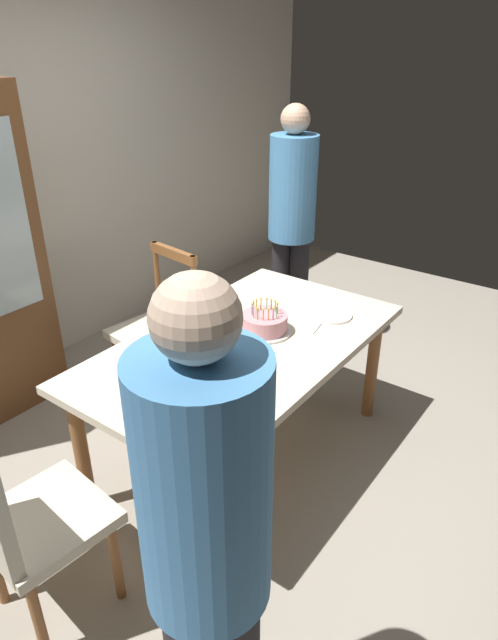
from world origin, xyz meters
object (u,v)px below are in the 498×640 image
at_px(plate_far_side, 199,334).
at_px(person_guest, 292,217).
at_px(birthday_cake, 265,324).
at_px(chair_upholstered, 19,517).
at_px(dining_table, 243,355).
at_px(chair_spindle_back, 157,330).
at_px(plate_near_celebrant, 217,400).
at_px(plate_near_guest, 332,315).
at_px(person_celebrant, 207,546).

xyz_separation_m(plate_far_side, person_guest, (1.31, 0.28, 0.25)).
bearing_deg(person_guest, birthday_cake, -153.89).
relative_size(birthday_cake, person_guest, 0.16).
bearing_deg(plate_far_side, chair_upholstered, -173.23).
distance_m(dining_table, birthday_cake, 0.20).
xyz_separation_m(plate_far_side, chair_spindle_back, (0.26, 0.58, -0.27)).
xyz_separation_m(plate_far_side, chair_upholstered, (-1.16, -0.14, -0.20)).
xyz_separation_m(dining_table, chair_spindle_back, (0.17, 0.80, -0.19)).
bearing_deg(plate_near_celebrant, dining_table, 24.99).
height_order(dining_table, person_guest, person_guest).
relative_size(plate_near_guest, chair_upholstered, 0.23).
bearing_deg(chair_spindle_back, plate_near_celebrant, -122.17).
relative_size(plate_near_celebrant, chair_spindle_back, 0.23).
bearing_deg(person_guest, dining_table, -157.78).
bearing_deg(person_celebrant, plate_near_celebrant, 38.12).
relative_size(birthday_cake, chair_upholstered, 0.29).
bearing_deg(plate_near_guest, chair_upholstered, 170.28).
height_order(dining_table, chair_upholstered, chair_upholstered).
xyz_separation_m(plate_near_guest, chair_upholstered, (-1.76, 0.30, -0.20)).
distance_m(plate_near_celebrant, chair_upholstered, 0.85).
relative_size(dining_table, plate_near_celebrant, 7.79).
xyz_separation_m(plate_near_celebrant, plate_far_side, (0.39, 0.44, 0.00)).
bearing_deg(chair_spindle_back, person_guest, -16.05).
bearing_deg(chair_upholstered, person_guest, 9.62).
relative_size(plate_near_celebrant, chair_upholstered, 0.23).
height_order(plate_near_celebrant, chair_upholstered, chair_upholstered).
bearing_deg(chair_spindle_back, chair_upholstered, -153.01).
bearing_deg(birthday_cake, person_celebrant, -150.38).
bearing_deg(plate_near_guest, dining_table, 156.87).
height_order(chair_upholstered, person_guest, person_guest).
bearing_deg(dining_table, plate_near_guest, -23.13).
distance_m(plate_near_celebrant, plate_near_guest, 0.99).
distance_m(dining_table, plate_near_guest, 0.57).
bearing_deg(plate_near_guest, person_celebrant, -161.39).
relative_size(plate_far_side, plate_near_guest, 1.00).
xyz_separation_m(plate_near_celebrant, chair_upholstered, (-0.77, 0.30, -0.20)).
relative_size(plate_near_guest, person_guest, 0.13).
bearing_deg(person_celebrant, person_guest, 28.10).
relative_size(plate_near_celebrant, plate_far_side, 1.00).
height_order(plate_far_side, person_celebrant, person_celebrant).
distance_m(plate_near_celebrant, person_celebrant, 0.97).
relative_size(birthday_cake, plate_far_side, 1.27).
relative_size(plate_far_side, person_celebrant, 0.13).
bearing_deg(chair_upholstered, birthday_cake, -4.52).
relative_size(chair_upholstered, person_guest, 0.55).
bearing_deg(chair_spindle_back, plate_near_guest, -71.57).
height_order(plate_far_side, chair_spindle_back, chair_spindle_back).
relative_size(plate_far_side, chair_spindle_back, 0.23).
bearing_deg(plate_near_guest, chair_spindle_back, 108.43).
bearing_deg(dining_table, chair_spindle_back, 77.87).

